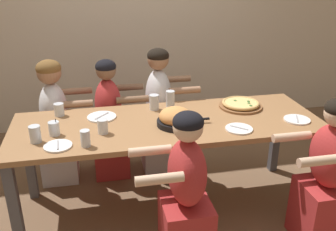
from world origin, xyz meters
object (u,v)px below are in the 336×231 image
at_px(empty_plate_c, 297,120).
at_px(diner_far_center, 159,116).
at_px(pizza_board_main, 241,104).
at_px(drinking_glass_f, 103,127).
at_px(drinking_glass_b, 154,103).
at_px(drinking_glass_a, 85,139).
at_px(diner_near_center, 186,198).
at_px(drinking_glass_d, 35,134).
at_px(drinking_glass_c, 170,99).
at_px(skillet_bowl, 176,118).
at_px(diner_far_left, 56,126).
at_px(empty_plate_a, 102,117).
at_px(diner_near_right, 326,181).
at_px(cocktail_glass_blue, 54,129).
at_px(diner_far_midleft, 110,124).
at_px(empty_plate_d, 58,146).
at_px(empty_plate_b, 239,129).

distance_m(empty_plate_c, diner_far_center, 1.26).
distance_m(pizza_board_main, drinking_glass_f, 1.19).
bearing_deg(drinking_glass_b, drinking_glass_a, -135.13).
bearing_deg(pizza_board_main, diner_far_center, 143.30).
relative_size(diner_near_center, diner_far_center, 0.92).
bearing_deg(drinking_glass_d, drinking_glass_c, 23.30).
xyz_separation_m(skillet_bowl, diner_far_left, (-0.94, 0.71, -0.30)).
relative_size(empty_plate_a, drinking_glass_d, 1.92).
bearing_deg(drinking_glass_b, diner_near_right, -40.58).
relative_size(skillet_bowl, drinking_glass_b, 3.19).
relative_size(empty_plate_c, diner_near_center, 0.18).
height_order(cocktail_glass_blue, diner_far_center, diner_far_center).
bearing_deg(diner_near_right, drinking_glass_d, 76.29).
relative_size(cocktail_glass_blue, diner_far_center, 0.10).
bearing_deg(drinking_glass_a, diner_far_midleft, 77.81).
height_order(empty_plate_c, empty_plate_d, same).
distance_m(empty_plate_b, diner_far_midleft, 1.29).
height_order(drinking_glass_c, diner_far_midleft, diner_far_midleft).
relative_size(drinking_glass_a, diner_near_center, 0.10).
relative_size(cocktail_glass_blue, drinking_glass_c, 0.86).
distance_m(empty_plate_c, cocktail_glass_blue, 1.83).
bearing_deg(drinking_glass_b, diner_far_left, 156.53).
xyz_separation_m(drinking_glass_d, drinking_glass_f, (0.46, 0.05, -0.01)).
relative_size(skillet_bowl, diner_near_right, 0.36).
xyz_separation_m(empty_plate_b, drinking_glass_c, (-0.40, 0.54, 0.07)).
xyz_separation_m(empty_plate_a, cocktail_glass_blue, (-0.34, -0.25, 0.04)).
bearing_deg(empty_plate_b, diner_near_center, -142.20).
relative_size(drinking_glass_d, diner_near_center, 0.11).
distance_m(empty_plate_b, drinking_glass_a, 1.10).
height_order(pizza_board_main, diner_near_center, diner_near_center).
height_order(empty_plate_b, drinking_glass_f, drinking_glass_f).
bearing_deg(drinking_glass_a, diner_far_center, 54.18).
xyz_separation_m(pizza_board_main, drinking_glass_d, (-1.62, -0.33, 0.04)).
distance_m(empty_plate_d, diner_near_right, 1.85).
bearing_deg(skillet_bowl, diner_near_center, -95.58).
xyz_separation_m(diner_far_center, diner_near_right, (0.94, -1.26, -0.05)).
height_order(pizza_board_main, drinking_glass_b, drinking_glass_b).
bearing_deg(drinking_glass_d, diner_far_left, 86.12).
relative_size(empty_plate_a, drinking_glass_a, 1.98).
xyz_separation_m(pizza_board_main, diner_far_center, (-0.62, 0.46, -0.25)).
distance_m(empty_plate_a, drinking_glass_a, 0.49).
xyz_separation_m(skillet_bowl, empty_plate_c, (0.94, -0.10, -0.05)).
xyz_separation_m(skillet_bowl, empty_plate_b, (0.44, -0.17, -0.05)).
distance_m(empty_plate_a, drinking_glass_f, 0.29).
distance_m(empty_plate_c, empty_plate_d, 1.79).
relative_size(empty_plate_a, empty_plate_b, 1.14).
xyz_separation_m(drinking_glass_b, drinking_glass_d, (-0.89, -0.43, 0.00)).
bearing_deg(empty_plate_c, diner_far_midleft, 149.97).
relative_size(drinking_glass_a, diner_near_right, 0.10).
height_order(skillet_bowl, empty_plate_b, skillet_bowl).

